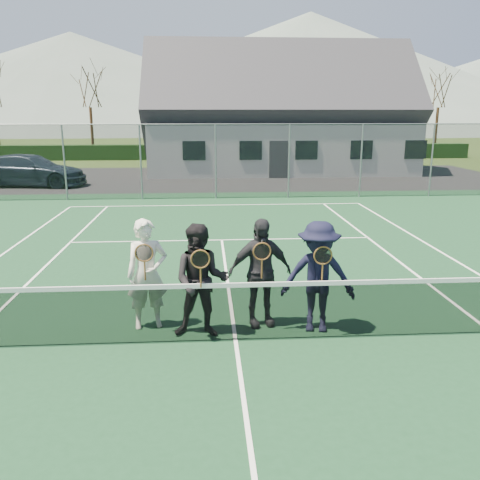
{
  "coord_description": "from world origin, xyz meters",
  "views": [
    {
      "loc": [
        -0.42,
        -7.2,
        3.44
      ],
      "look_at": [
        0.17,
        1.5,
        1.25
      ],
      "focal_mm": 38.0,
      "sensor_mm": 36.0,
      "label": 1
    }
  ],
  "objects_px": {
    "player_a": "(147,274)",
    "player_c": "(260,272)",
    "clubhouse": "(278,103)",
    "car_c": "(31,170)",
    "player_d": "(318,277)",
    "player_b": "(201,281)",
    "tennis_net": "(236,310)"
  },
  "relations": [
    {
      "from": "tennis_net",
      "to": "clubhouse",
      "type": "height_order",
      "value": "clubhouse"
    },
    {
      "from": "player_a",
      "to": "car_c",
      "type": "bearing_deg",
      "value": 113.31
    },
    {
      "from": "car_c",
      "to": "player_c",
      "type": "distance_m",
      "value": 19.51
    },
    {
      "from": "player_b",
      "to": "player_c",
      "type": "bearing_deg",
      "value": 21.11
    },
    {
      "from": "tennis_net",
      "to": "player_d",
      "type": "height_order",
      "value": "player_d"
    },
    {
      "from": "player_a",
      "to": "player_c",
      "type": "height_order",
      "value": "same"
    },
    {
      "from": "car_c",
      "to": "player_c",
      "type": "height_order",
      "value": "player_c"
    },
    {
      "from": "player_b",
      "to": "tennis_net",
      "type": "bearing_deg",
      "value": -26.32
    },
    {
      "from": "player_b",
      "to": "player_c",
      "type": "distance_m",
      "value": 1.02
    },
    {
      "from": "car_c",
      "to": "tennis_net",
      "type": "bearing_deg",
      "value": -146.1
    },
    {
      "from": "clubhouse",
      "to": "player_c",
      "type": "distance_m",
      "value": 23.84
    },
    {
      "from": "player_d",
      "to": "car_c",
      "type": "bearing_deg",
      "value": 120.02
    },
    {
      "from": "tennis_net",
      "to": "player_c",
      "type": "height_order",
      "value": "player_c"
    },
    {
      "from": "tennis_net",
      "to": "player_d",
      "type": "distance_m",
      "value": 1.42
    },
    {
      "from": "tennis_net",
      "to": "player_d",
      "type": "xyz_separation_m",
      "value": [
        1.33,
        0.33,
        0.38
      ]
    },
    {
      "from": "tennis_net",
      "to": "player_b",
      "type": "xyz_separation_m",
      "value": [
        -0.52,
        0.26,
        0.38
      ]
    },
    {
      "from": "player_a",
      "to": "clubhouse",
      "type": "bearing_deg",
      "value": 77.01
    },
    {
      "from": "tennis_net",
      "to": "player_b",
      "type": "height_order",
      "value": "player_b"
    },
    {
      "from": "clubhouse",
      "to": "player_a",
      "type": "xyz_separation_m",
      "value": [
        -5.38,
        -23.34,
        -3.07
      ]
    },
    {
      "from": "car_c",
      "to": "player_d",
      "type": "xyz_separation_m",
      "value": [
        10.11,
        -17.5,
        0.16
      ]
    },
    {
      "from": "player_a",
      "to": "tennis_net",
      "type": "bearing_deg",
      "value": -25.35
    },
    {
      "from": "player_c",
      "to": "player_d",
      "type": "bearing_deg",
      "value": -18.36
    },
    {
      "from": "tennis_net",
      "to": "clubhouse",
      "type": "xyz_separation_m",
      "value": [
        4.0,
        24.0,
        3.45
      ]
    },
    {
      "from": "player_b",
      "to": "player_d",
      "type": "distance_m",
      "value": 1.85
    },
    {
      "from": "clubhouse",
      "to": "player_c",
      "type": "xyz_separation_m",
      "value": [
        -3.57,
        -23.37,
        -3.07
      ]
    },
    {
      "from": "car_c",
      "to": "player_b",
      "type": "height_order",
      "value": "player_b"
    },
    {
      "from": "tennis_net",
      "to": "car_c",
      "type": "bearing_deg",
      "value": 116.22
    },
    {
      "from": "player_a",
      "to": "player_c",
      "type": "distance_m",
      "value": 1.82
    },
    {
      "from": "car_c",
      "to": "player_d",
      "type": "height_order",
      "value": "player_d"
    },
    {
      "from": "player_b",
      "to": "player_d",
      "type": "bearing_deg",
      "value": 2.23
    },
    {
      "from": "player_b",
      "to": "player_c",
      "type": "height_order",
      "value": "same"
    },
    {
      "from": "player_a",
      "to": "player_b",
      "type": "bearing_deg",
      "value": -24.77
    }
  ]
}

